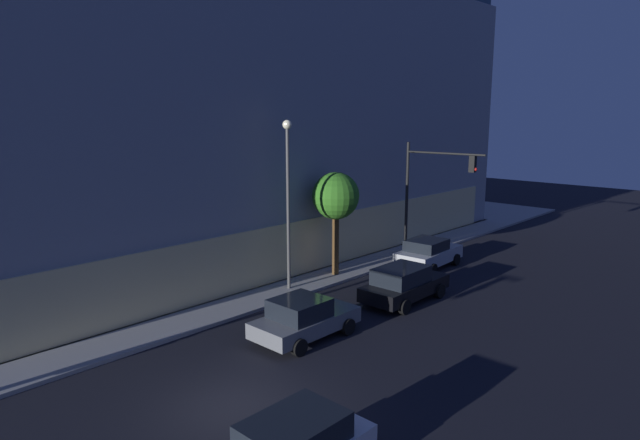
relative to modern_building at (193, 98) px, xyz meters
The scene contains 8 objects.
ground_plane 25.88m from the modern_building, 122.15° to the right, with size 120.00×120.00×0.00m, color black.
modern_building is the anchor object (origin of this frame).
traffic_light_far_corner 17.04m from the modern_building, 70.84° to the right, with size 0.52×4.83×6.70m.
street_lamp_sidewalk 15.03m from the modern_building, 107.31° to the right, with size 0.44×0.44×8.06m.
sidewalk_tree 14.78m from the modern_building, 93.91° to the right, with size 2.44×2.44×5.40m.
car_grey 21.71m from the modern_building, 113.20° to the right, with size 4.32×2.24×1.63m.
car_black 20.65m from the modern_building, 95.34° to the right, with size 4.73×2.22×1.68m.
car_silver 18.95m from the modern_building, 76.42° to the right, with size 4.43×2.39×1.63m.
Camera 1 is at (-9.10, -11.93, 8.49)m, focal length 30.84 mm.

